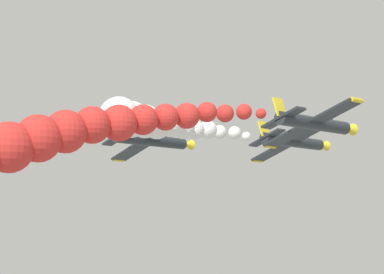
{
  "coord_description": "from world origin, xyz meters",
  "views": [
    {
      "loc": [
        54.5,
        -55.9,
        102.45
      ],
      "look_at": [
        0.0,
        0.0,
        111.43
      ],
      "focal_mm": 77.93,
      "sensor_mm": 36.0,
      "label": 1
    }
  ],
  "objects": [
    {
      "name": "smoke_trail_lead",
      "position": [
        7.91,
        -12.49,
        110.89
      ],
      "size": [
        7.11,
        21.94,
        3.11
      ],
      "color": "white"
    },
    {
      "name": "smoke_trail_right_inner",
      "position": [
        12.19,
        -24.16,
        108.57
      ],
      "size": [
        5.86,
        24.06,
        6.48
      ],
      "color": "red"
    },
    {
      "name": "airplane_lead",
      "position": [
        4.53,
        9.8,
        111.43
      ],
      "size": [
        9.12,
        10.35,
        3.56
      ],
      "rotation": [
        0.0,
        -0.34,
        0.0
      ],
      "color": "#23282D"
    },
    {
      "name": "airplane_left_outer",
      "position": [
        -15.72,
        -8.55,
        111.53
      ],
      "size": [
        9.05,
        10.35,
        3.77
      ],
      "rotation": [
        0.0,
        -0.37,
        0.0
      ],
      "color": "#23282D"
    },
    {
      "name": "airplane_left_inner",
      "position": [
        -4.51,
        -1.01,
        111.38
      ],
      "size": [
        9.13,
        10.35,
        3.54
      ],
      "rotation": [
        0.0,
        -0.34,
        0.0
      ],
      "color": "#23282D"
    },
    {
      "name": "airplane_right_inner",
      "position": [
        14.58,
        -0.53,
        111.35
      ],
      "size": [
        9.17,
        10.35,
        3.5
      ],
      "rotation": [
        0.0,
        -0.33,
        0.0
      ],
      "color": "#23282D"
    }
  ]
}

